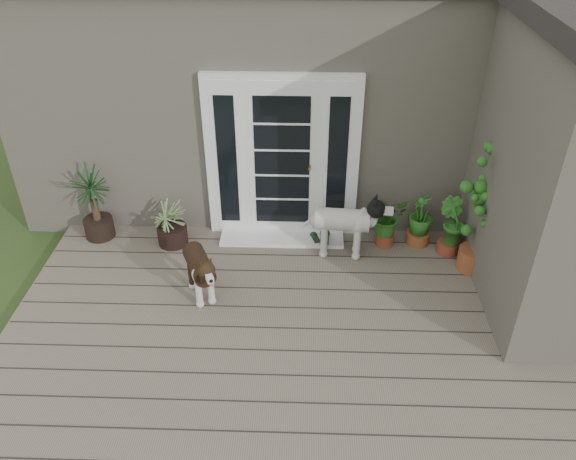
{
  "coord_description": "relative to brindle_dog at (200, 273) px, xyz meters",
  "views": [
    {
      "loc": [
        0.08,
        -3.75,
        4.38
      ],
      "look_at": [
        -0.1,
        1.75,
        0.7
      ],
      "focal_mm": 35.59,
      "sensor_mm": 36.0,
      "label": 1
    }
  ],
  "objects": [
    {
      "name": "deck",
      "position": [
        1.07,
        -0.84,
        -0.38
      ],
      "size": [
        6.2,
        4.6,
        0.12
      ],
      "primitive_type": "cube",
      "color": "#6B5B4C",
      "rests_on": "ground"
    },
    {
      "name": "house_main",
      "position": [
        1.07,
        3.41,
        1.11
      ],
      "size": [
        7.4,
        4.0,
        3.1
      ],
      "primitive_type": "cube",
      "color": "#665E54",
      "rests_on": "ground"
    },
    {
      "name": "door_step",
      "position": [
        0.87,
        1.16,
        -0.3
      ],
      "size": [
        1.6,
        0.4,
        0.05
      ],
      "primitive_type": "cube",
      "color": "white",
      "rests_on": "deck"
    },
    {
      "name": "herb_b",
      "position": [
        2.97,
        0.93,
        -0.05
      ],
      "size": [
        0.52,
        0.52,
        0.55
      ],
      "primitive_type": "imported",
      "rotation": [
        0.0,
        0.0,
        2.45
      ],
      "color": "#1B5B1A",
      "rests_on": "deck"
    },
    {
      "name": "brindle_dog",
      "position": [
        0.0,
        0.0,
        0.0
      ],
      "size": [
        0.62,
        0.84,
        0.64
      ],
      "primitive_type": null,
      "rotation": [
        0.0,
        0.0,
        3.56
      ],
      "color": "#311F11",
      "rests_on": "deck"
    },
    {
      "name": "sapling",
      "position": [
        3.2,
        0.61,
        0.65
      ],
      "size": [
        0.69,
        0.69,
        1.93
      ],
      "primitive_type": null,
      "rotation": [
        0.0,
        0.0,
        0.25
      ],
      "color": "#225317",
      "rests_on": "deck"
    },
    {
      "name": "clog_left",
      "position": [
        1.31,
        1.12,
        -0.28
      ],
      "size": [
        0.19,
        0.28,
        0.08
      ],
      "primitive_type": null,
      "rotation": [
        0.0,
        0.0,
        0.3
      ],
      "color": "black",
      "rests_on": "deck"
    },
    {
      "name": "clog_right",
      "position": [
        1.43,
        1.11,
        -0.27
      ],
      "size": [
        0.18,
        0.35,
        0.1
      ],
      "primitive_type": null,
      "rotation": [
        0.0,
        0.0,
        -0.06
      ],
      "color": "#16381A",
      "rests_on": "deck"
    },
    {
      "name": "herb_c",
      "position": [
        2.63,
        1.14,
        -0.03
      ],
      "size": [
        0.46,
        0.46,
        0.58
      ],
      "primitive_type": "imported",
      "rotation": [
        0.0,
        0.0,
        4.41
      ],
      "color": "#2B661D",
      "rests_on": "deck"
    },
    {
      "name": "spider_plant",
      "position": [
        -0.54,
        1.02,
        0.02
      ],
      "size": [
        0.66,
        0.66,
        0.68
      ],
      "primitive_type": null,
      "rotation": [
        0.0,
        0.0,
        -0.03
      ],
      "color": "#90A465",
      "rests_on": "deck"
    },
    {
      "name": "yucca",
      "position": [
        -1.53,
        1.16,
        0.2
      ],
      "size": [
        0.78,
        0.78,
        1.04
      ],
      "primitive_type": null,
      "rotation": [
        0.0,
        0.0,
        -0.09
      ],
      "color": "black",
      "rests_on": "deck"
    },
    {
      "name": "white_dog",
      "position": [
        1.62,
        0.86,
        0.05
      ],
      "size": [
        0.92,
        0.45,
        0.74
      ],
      "primitive_type": null,
      "rotation": [
        0.0,
        0.0,
        -1.65
      ],
      "color": "white",
      "rests_on": "deck"
    },
    {
      "name": "herb_a",
      "position": [
        2.2,
        1.1,
        -0.01
      ],
      "size": [
        0.65,
        0.65,
        0.62
      ],
      "primitive_type": "imported",
      "rotation": [
        0.0,
        0.0,
        0.41
      ],
      "color": "#1C6321",
      "rests_on": "deck"
    },
    {
      "name": "door_unit",
      "position": [
        0.87,
        1.36,
        0.75
      ],
      "size": [
        1.9,
        0.14,
        2.15
      ],
      "primitive_type": "cube",
      "color": "white",
      "rests_on": "deck"
    }
  ]
}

